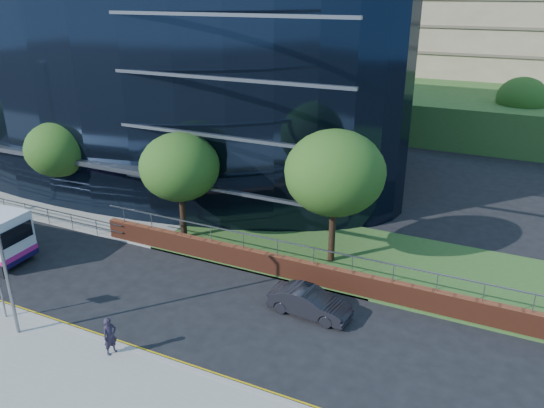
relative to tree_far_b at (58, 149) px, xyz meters
The scene contains 11 objects.
far_forecourt 5.34m from the tree_far_b, 153.43° to the left, with size 50.00×8.00×0.10m, color gray.
grass_verge 27.36m from the tree_far_b, ahead, with size 36.00×8.00×0.12m, color #2D511E.
glass_office 12.01m from the tree_far_b, 95.04° to the left, with size 44.00×23.10×16.00m.
retaining_wall 23.38m from the tree_far_b, ahead, with size 34.00×0.40×2.11m.
tree_far_b is the anchor object (origin of this frame).
tree_far_c 10.02m from the tree_far_b, ahead, with size 4.62×4.62×6.51m.
tree_far_d 19.03m from the tree_far_b, ahead, with size 5.28×5.28×7.44m.
tree_dist_e 40.74m from the tree_far_b, 48.48° to the left, with size 4.62×4.62×6.51m.
streetlight_east 14.74m from the tree_far_b, 52.37° to the right, with size 0.15×0.77×8.00m.
parked_car 20.69m from the tree_far_b, 13.54° to the right, with size 1.35×3.88×1.28m, color black.
pedestrian 17.85m from the tree_far_b, 39.01° to the right, with size 0.60×0.39×1.64m, color #251E2E.
Camera 1 is at (24.26, -14.82, 13.98)m, focal length 35.00 mm.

